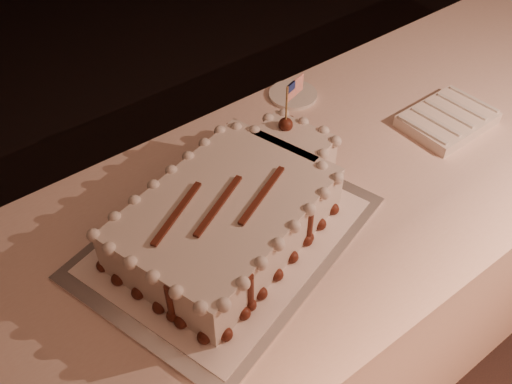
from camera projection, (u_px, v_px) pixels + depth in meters
banquet_table at (333, 263)px, 1.68m from camera, size 2.40×0.80×0.75m
cake_board at (227, 237)px, 1.26m from camera, size 0.72×0.61×0.01m
doily at (227, 235)px, 1.25m from camera, size 0.64×0.55×0.00m
sheet_cake at (235, 209)px, 1.23m from camera, size 0.60×0.43×0.23m
napkin_stack at (447, 119)px, 1.53m from camera, size 0.24×0.17×0.04m
side_plate at (293, 95)px, 1.63m from camera, size 0.14×0.14×0.01m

